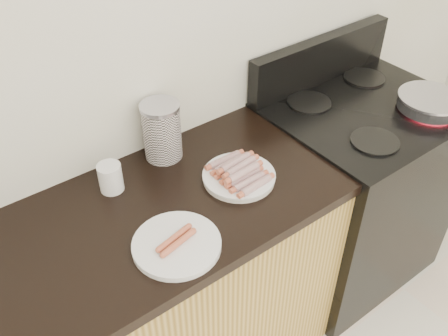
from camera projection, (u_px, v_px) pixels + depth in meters
wall_back at (153, 40)px, 1.61m from camera, size 4.00×0.04×2.60m
counter_slab at (3, 292)px, 1.35m from camera, size 2.20×0.62×0.04m
stove at (351, 192)px, 2.30m from camera, size 0.76×0.65×0.91m
stove_panel at (321, 60)px, 2.13m from camera, size 0.76×0.06×0.20m
burner_near_left at (375, 141)px, 1.83m from camera, size 0.18×0.18×0.01m
burner_near_right at (431, 111)px, 1.99m from camera, size 0.18×0.18×0.01m
burner_far_left at (309, 102)px, 2.04m from camera, size 0.18×0.18×0.01m
burner_far_right at (364, 78)px, 2.20m from camera, size 0.18×0.18×0.01m
frying_pan at (431, 102)px, 1.98m from camera, size 0.26×0.45×0.05m
main_plate at (239, 177)px, 1.68m from camera, size 0.29×0.29×0.02m
side_plate at (177, 245)px, 1.45m from camera, size 0.31×0.31×0.02m
hotdog_pile at (239, 171)px, 1.66m from camera, size 0.12×0.20×0.05m
plain_sausages at (176, 240)px, 1.43m from camera, size 0.12×0.07×0.02m
canister at (162, 131)px, 1.72m from camera, size 0.14×0.14×0.21m
mug at (111, 178)px, 1.62m from camera, size 0.09×0.09×0.10m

